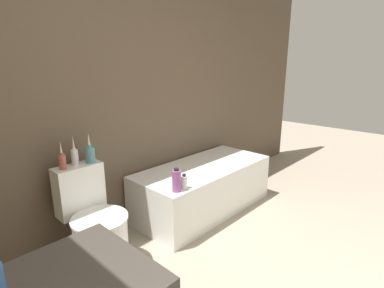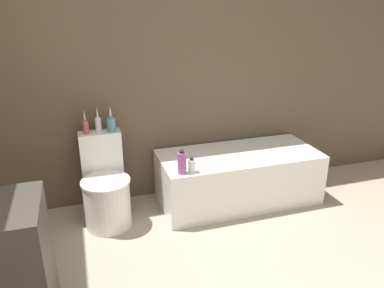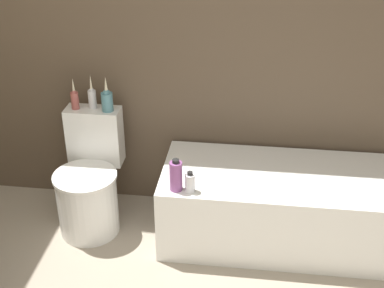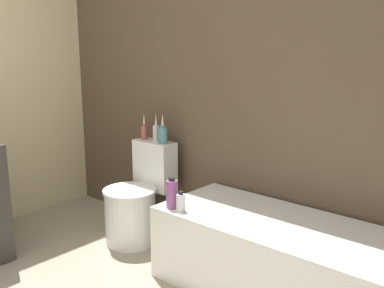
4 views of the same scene
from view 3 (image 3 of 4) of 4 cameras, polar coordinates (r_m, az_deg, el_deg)
name	(u,v)px [view 3 (image 3 of 4)]	position (r m, az deg, el deg)	size (l,w,h in m)	color
wall_back_tiled	(169,23)	(3.43, -2.45, 12.72)	(6.40, 0.06, 2.60)	brown
bathtub	(281,206)	(3.50, 9.47, -6.53)	(1.52, 0.68, 0.49)	white
toilet	(90,186)	(3.60, -10.87, -4.40)	(0.41, 0.56, 0.77)	white
vase_gold	(75,98)	(3.55, -12.41, 4.77)	(0.05, 0.05, 0.22)	#994C47
vase_silver	(92,97)	(3.54, -10.61, 4.96)	(0.05, 0.05, 0.23)	silver
vase_bronze	(107,99)	(3.48, -9.06, 4.73)	(0.07, 0.07, 0.24)	teal
shampoo_bottle_tall	(176,176)	(3.12, -1.72, -3.40)	(0.07, 0.07, 0.20)	#8C4C8C
shampoo_bottle_short	(190,182)	(3.12, -0.22, -4.12)	(0.06, 0.06, 0.13)	silver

